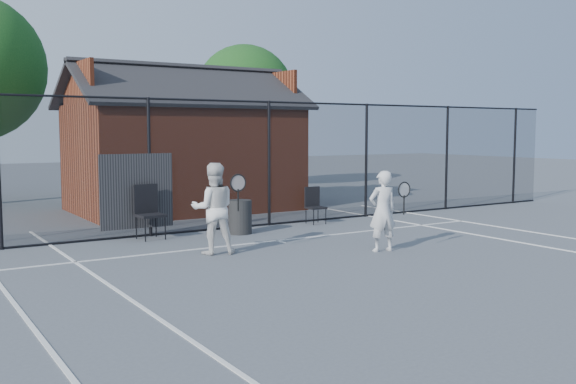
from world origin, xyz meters
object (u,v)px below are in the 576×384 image
chair_left (150,213)px  waste_bin (240,217)px  chair_right (316,206)px  player_back (214,208)px  player_front (383,211)px  clubhouse (184,154)px

chair_left → waste_bin: chair_left is taller
chair_left → chair_right: size_ratio=1.27×
player_back → player_front: bearing=-27.9°
clubhouse → player_front: (0.60, -8.05, -0.83)m
player_front → chair_right: 3.80m
player_front → waste_bin: 3.56m
player_back → chair_right: 4.40m
player_back → waste_bin: size_ratio=2.25×
player_back → clubhouse: bearing=71.3°
player_back → waste_bin: bearing=50.0°
player_front → chair_left: (-3.25, 3.65, -0.21)m
player_front → player_back: bearing=152.1°
player_front → clubhouse: bearing=94.3°
player_front → chair_right: size_ratio=1.74×
player_back → chair_left: player_back is taller
chair_left → waste_bin: 1.98m
player_back → chair_right: size_ratio=1.92×
clubhouse → chair_left: clubhouse is taller
clubhouse → player_back: clubhouse is taller
player_front → chair_left: 4.89m
clubhouse → chair_right: clubhouse is taller
player_back → chair_left: bearing=101.3°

